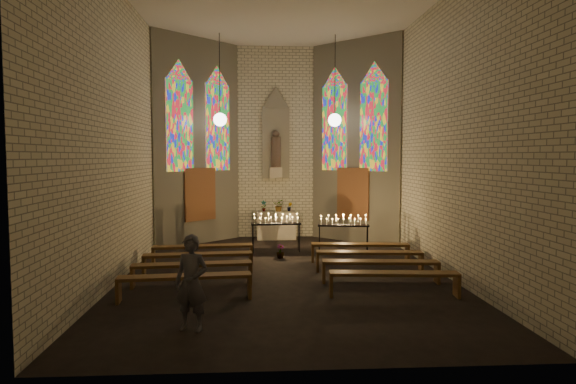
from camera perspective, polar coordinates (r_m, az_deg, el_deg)
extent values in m
plane|color=black|center=(13.33, -0.37, -9.00)|extent=(12.00, 12.00, 0.00)
cube|color=beige|center=(18.99, -1.38, 5.51)|extent=(8.00, 0.02, 7.00)
cube|color=beige|center=(7.02, 2.35, 8.09)|extent=(8.00, 0.02, 7.00)
cube|color=beige|center=(13.38, -17.84, 5.95)|extent=(0.02, 12.00, 7.00)
cube|color=beige|center=(13.81, 16.53, 5.92)|extent=(0.02, 12.00, 7.00)
cube|color=beige|center=(17.84, -10.13, 5.55)|extent=(2.72, 2.72, 7.00)
cube|color=beige|center=(18.06, 7.57, 5.56)|extent=(2.72, 2.72, 7.00)
cube|color=#4C3F8C|center=(17.24, -11.94, 7.24)|extent=(0.78, 0.78, 3.00)
cube|color=#4C3F8C|center=(18.25, -7.83, 7.11)|extent=(0.78, 0.78, 3.00)
cube|color=#4C3F8C|center=(18.41, 5.19, 7.10)|extent=(0.78, 0.78, 3.00)
cube|color=#4C3F8C|center=(17.51, 9.50, 7.22)|extent=(0.78, 0.78, 3.00)
cube|color=brown|center=(17.75, -9.72, -0.26)|extent=(0.95, 0.95, 1.80)
cube|color=brown|center=(17.96, 7.21, -0.18)|extent=(0.95, 0.95, 1.80)
cube|color=gray|center=(18.91, -1.37, 5.52)|extent=(1.00, 0.12, 2.60)
cone|color=gray|center=(19.02, -1.38, 10.49)|extent=(1.00, 1.00, 0.80)
cube|color=beige|center=(18.77, -1.35, 2.17)|extent=(0.45, 0.30, 0.40)
cylinder|color=brown|center=(18.76, -1.35, 4.46)|extent=(0.36, 0.36, 1.10)
sphere|color=brown|center=(18.78, -1.36, 6.44)|extent=(0.26, 0.26, 0.26)
sphere|color=white|center=(17.15, -7.56, 7.98)|extent=(0.44, 0.44, 0.44)
cylinder|color=black|center=(17.30, -7.60, 12.61)|extent=(0.02, 0.02, 2.80)
sphere|color=white|center=(17.31, 5.22, 7.96)|extent=(0.44, 0.44, 0.44)
cylinder|color=black|center=(17.46, 5.25, 12.55)|extent=(0.02, 0.02, 2.80)
cube|color=beige|center=(18.60, -1.30, -3.72)|extent=(1.40, 0.60, 1.00)
imported|color=#4C723F|center=(18.60, -2.71, -1.56)|extent=(0.24, 0.19, 0.40)
imported|color=#4C723F|center=(18.55, -1.01, -1.50)|extent=(0.47, 0.43, 0.44)
imported|color=#4C723F|center=(18.62, 0.17, -1.65)|extent=(0.21, 0.18, 0.33)
imported|color=#4C723F|center=(15.18, -0.86, -6.61)|extent=(0.29, 0.29, 0.41)
cube|color=black|center=(16.06, -1.34, -3.56)|extent=(1.56, 0.46, 0.05)
cylinder|color=black|center=(15.93, -3.90, -5.28)|extent=(0.03, 0.03, 0.87)
cylinder|color=black|center=(16.06, 1.29, -5.19)|extent=(0.03, 0.03, 0.87)
cylinder|color=black|center=(16.21, -3.95, -5.11)|extent=(0.03, 0.03, 0.87)
cylinder|color=black|center=(16.35, 1.15, -5.03)|extent=(0.03, 0.03, 0.87)
cube|color=black|center=(15.76, 6.18, -3.70)|extent=(1.59, 0.58, 0.05)
cylinder|color=black|center=(15.67, 3.51, -5.42)|extent=(0.03, 0.03, 0.87)
cylinder|color=black|center=(15.72, 8.85, -5.43)|extent=(0.03, 0.03, 0.87)
cylinder|color=black|center=(15.96, 3.52, -5.25)|extent=(0.03, 0.03, 0.87)
cylinder|color=black|center=(16.01, 8.76, -5.26)|extent=(0.03, 0.03, 0.87)
cube|color=#553818|center=(14.54, -9.44, -5.97)|extent=(2.77, 0.63, 0.07)
cube|color=#553818|center=(14.66, -14.72, -6.95)|extent=(0.10, 0.39, 0.50)
cube|color=#553818|center=(14.62, -4.12, -6.86)|extent=(0.10, 0.39, 0.50)
cube|color=#553818|center=(14.75, 8.00, -5.81)|extent=(2.77, 0.63, 0.07)
cube|color=#553818|center=(14.71, 2.75, -6.79)|extent=(0.10, 0.39, 0.50)
cube|color=#553818|center=(15.01, 13.13, -6.67)|extent=(0.10, 0.39, 0.50)
cube|color=#553818|center=(13.36, -9.97, -6.86)|extent=(2.77, 0.63, 0.07)
cube|color=#553818|center=(13.51, -15.71, -7.90)|extent=(0.10, 0.39, 0.50)
cube|color=#553818|center=(13.45, -4.17, -7.82)|extent=(0.10, 0.39, 0.50)
cube|color=#553818|center=(13.60, 9.02, -6.66)|extent=(2.77, 0.63, 0.07)
cube|color=#553818|center=(13.54, 3.31, -7.73)|extent=(0.10, 0.39, 0.50)
cube|color=#553818|center=(13.88, 14.56, -7.56)|extent=(0.10, 0.39, 0.50)
cube|color=#553818|center=(12.20, -10.60, -7.92)|extent=(2.77, 0.63, 0.07)
cube|color=#553818|center=(12.37, -16.89, -9.03)|extent=(0.10, 0.39, 0.50)
cube|color=#553818|center=(12.27, -4.24, -8.96)|extent=(0.10, 0.39, 0.50)
cube|color=#553818|center=(12.45, 10.23, -7.66)|extent=(2.77, 0.63, 0.07)
cube|color=#553818|center=(12.38, 3.98, -8.86)|extent=(0.10, 0.39, 0.50)
cube|color=#553818|center=(12.77, 16.24, -8.60)|extent=(0.10, 0.39, 0.50)
cube|color=#553818|center=(11.03, -11.38, -9.20)|extent=(2.77, 0.63, 0.07)
cube|color=#553818|center=(11.24, -18.32, -10.38)|extent=(0.10, 0.39, 0.50)
cube|color=#553818|center=(11.11, -4.31, -10.35)|extent=(0.10, 0.39, 0.50)
cube|color=#553818|center=(11.32, 11.69, -8.87)|extent=(2.77, 0.63, 0.07)
cube|color=#553818|center=(11.22, 4.80, -10.21)|extent=(0.10, 0.39, 0.50)
cube|color=#553818|center=(11.68, 18.26, -9.83)|extent=(0.10, 0.39, 0.50)
imported|color=#4A4952|center=(9.09, -10.67, -9.88)|extent=(0.70, 0.57, 1.66)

